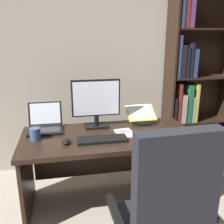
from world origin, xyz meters
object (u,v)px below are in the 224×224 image
at_px(monitor, 96,104).
at_px(laptop, 45,125).
at_px(reading_stand_with_book, 141,114).
at_px(computer_mouse, 66,141).
at_px(open_binder, 162,137).
at_px(notepad, 125,133).
at_px(keyboard, 102,139).
at_px(office_chair, 164,223).
at_px(pen, 127,132).
at_px(bookshelf, 192,79).
at_px(coffee_mug, 35,134).
at_px(desk, 107,151).

xyz_separation_m(monitor, laptop, (-0.48, 0.01, -0.18)).
xyz_separation_m(laptop, reading_stand_with_book, (0.96, 0.06, 0.02)).
bearing_deg(computer_mouse, reading_stand_with_book, 28.17).
relative_size(open_binder, notepad, 2.48).
distance_m(laptop, open_binder, 1.08).
distance_m(laptop, keyboard, 0.60).
relative_size(office_chair, pen, 7.96).
height_order(bookshelf, monitor, bookshelf).
distance_m(office_chair, pen, 0.92).
relative_size(bookshelf, computer_mouse, 20.99).
distance_m(keyboard, pen, 0.28).
xyz_separation_m(monitor, notepad, (0.23, -0.23, -0.23)).
bearing_deg(office_chair, monitor, 100.92).
distance_m(office_chair, coffee_mug, 1.24).
xyz_separation_m(reading_stand_with_book, open_binder, (0.04, -0.46, -0.06)).
xyz_separation_m(notepad, pen, (0.02, 0.00, 0.01)).
bearing_deg(computer_mouse, laptop, 117.03).
relative_size(bookshelf, coffee_mug, 20.46).
bearing_deg(keyboard, reading_stand_with_book, 41.15).
bearing_deg(monitor, computer_mouse, -130.32).
bearing_deg(keyboard, open_binder, -5.59).
distance_m(desk, notepad, 0.26).
relative_size(keyboard, pen, 3.00).
xyz_separation_m(office_chair, pen, (-0.01, 0.88, 0.25)).
height_order(notepad, pen, pen).
relative_size(bookshelf, laptop, 6.98).
bearing_deg(notepad, pen, 0.00).
relative_size(office_chair, keyboard, 2.65).
distance_m(desk, keyboard, 0.30).
xyz_separation_m(bookshelf, notepad, (-0.98, -0.68, -0.35)).
xyz_separation_m(keyboard, notepad, (0.23, 0.12, -0.01)).
distance_m(desk, office_chair, 0.98).
distance_m(bookshelf, monitor, 1.30).
bearing_deg(coffee_mug, laptop, 73.03).
height_order(monitor, keyboard, monitor).
bearing_deg(open_binder, pen, 149.91).
bearing_deg(bookshelf, keyboard, -146.68).
xyz_separation_m(laptop, open_binder, (0.99, -0.41, -0.04)).
relative_size(monitor, reading_stand_with_book, 1.59).
distance_m(office_chair, laptop, 1.37).
relative_size(desk, keyboard, 3.67).
height_order(open_binder, notepad, open_binder).
bearing_deg(office_chair, computer_mouse, 124.12).
xyz_separation_m(bookshelf, computer_mouse, (-1.51, -0.80, -0.33)).
bearing_deg(pen, monitor, 137.03).
bearing_deg(open_binder, bookshelf, 53.45).
xyz_separation_m(open_binder, notepad, (-0.28, 0.17, -0.01)).
bearing_deg(bookshelf, desk, -152.19).
bearing_deg(office_chair, keyboard, 106.61).
height_order(desk, notepad, notepad).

